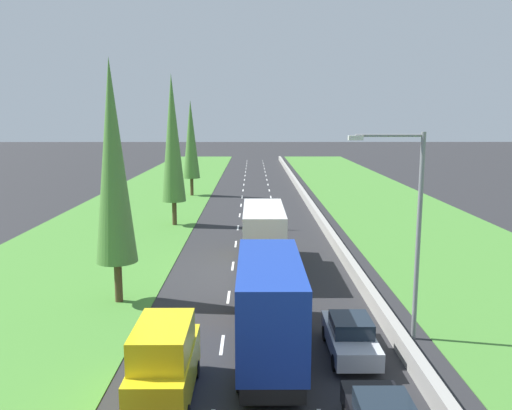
{
  "coord_description": "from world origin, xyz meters",
  "views": [
    {
      "loc": [
        -0.42,
        0.01,
        9.57
      ],
      "look_at": [
        -0.13,
        50.2,
        1.17
      ],
      "focal_mm": 36.69,
      "sensor_mm": 36.0,
      "label": 1
    }
  ],
  "objects_px": {
    "poplar_tree_fourth": "(191,140)",
    "street_light_mast": "(411,222)",
    "silver_sedan_right_lane": "(350,336)",
    "white_box_truck_centre_lane": "(263,237)",
    "poplar_tree_second": "(113,163)",
    "yellow_van_left_lane": "(165,362)",
    "poplar_tree_third": "(173,139)",
    "blue_box_truck_centre_lane": "(269,303)",
    "grey_hatchback_centre_lane": "(258,225)"
  },
  "relations": [
    {
      "from": "poplar_tree_fourth",
      "to": "street_light_mast",
      "type": "distance_m",
      "value": 45.15
    },
    {
      "from": "silver_sedan_right_lane",
      "to": "white_box_truck_centre_lane",
      "type": "bearing_deg",
      "value": 105.28
    },
    {
      "from": "poplar_tree_second",
      "to": "poplar_tree_fourth",
      "type": "bearing_deg",
      "value": 90.83
    },
    {
      "from": "yellow_van_left_lane",
      "to": "street_light_mast",
      "type": "xyz_separation_m",
      "value": [
        9.67,
        5.02,
        3.83
      ]
    },
    {
      "from": "poplar_tree_third",
      "to": "street_light_mast",
      "type": "height_order",
      "value": "poplar_tree_third"
    },
    {
      "from": "white_box_truck_centre_lane",
      "to": "poplar_tree_fourth",
      "type": "distance_m",
      "value": 33.67
    },
    {
      "from": "yellow_van_left_lane",
      "to": "poplar_tree_third",
      "type": "xyz_separation_m",
      "value": [
        -4.07,
        29.66,
        6.34
      ]
    },
    {
      "from": "silver_sedan_right_lane",
      "to": "poplar_tree_second",
      "type": "bearing_deg",
      "value": 150.25
    },
    {
      "from": "blue_box_truck_centre_lane",
      "to": "white_box_truck_centre_lane",
      "type": "relative_size",
      "value": 1.0
    },
    {
      "from": "silver_sedan_right_lane",
      "to": "poplar_tree_second",
      "type": "relative_size",
      "value": 0.36
    },
    {
      "from": "silver_sedan_right_lane",
      "to": "yellow_van_left_lane",
      "type": "height_order",
      "value": "yellow_van_left_lane"
    },
    {
      "from": "white_box_truck_centre_lane",
      "to": "street_light_mast",
      "type": "bearing_deg",
      "value": -60.15
    },
    {
      "from": "street_light_mast",
      "to": "poplar_tree_third",
      "type": "bearing_deg",
      "value": 119.14
    },
    {
      "from": "street_light_mast",
      "to": "white_box_truck_centre_lane",
      "type": "bearing_deg",
      "value": 119.85
    },
    {
      "from": "yellow_van_left_lane",
      "to": "poplar_tree_second",
      "type": "relative_size",
      "value": 0.39
    },
    {
      "from": "silver_sedan_right_lane",
      "to": "poplar_tree_third",
      "type": "xyz_separation_m",
      "value": [
        -11.01,
        26.2,
        6.93
      ]
    },
    {
      "from": "grey_hatchback_centre_lane",
      "to": "poplar_tree_fourth",
      "type": "relative_size",
      "value": 0.33
    },
    {
      "from": "silver_sedan_right_lane",
      "to": "grey_hatchback_centre_lane",
      "type": "xyz_separation_m",
      "value": [
        -3.53,
        22.14,
        0.02
      ]
    },
    {
      "from": "blue_box_truck_centre_lane",
      "to": "silver_sedan_right_lane",
      "type": "xyz_separation_m",
      "value": [
        3.3,
        -0.15,
        -1.37
      ]
    },
    {
      "from": "blue_box_truck_centre_lane",
      "to": "poplar_tree_third",
      "type": "distance_m",
      "value": 27.74
    },
    {
      "from": "grey_hatchback_centre_lane",
      "to": "street_light_mast",
      "type": "relative_size",
      "value": 0.43
    },
    {
      "from": "poplar_tree_third",
      "to": "blue_box_truck_centre_lane",
      "type": "bearing_deg",
      "value": -73.52
    },
    {
      "from": "yellow_van_left_lane",
      "to": "street_light_mast",
      "type": "bearing_deg",
      "value": 27.44
    },
    {
      "from": "grey_hatchback_centre_lane",
      "to": "white_box_truck_centre_lane",
      "type": "bearing_deg",
      "value": -88.63
    },
    {
      "from": "white_box_truck_centre_lane",
      "to": "grey_hatchback_centre_lane",
      "type": "relative_size",
      "value": 2.41
    },
    {
      "from": "white_box_truck_centre_lane",
      "to": "poplar_tree_third",
      "type": "distance_m",
      "value": 17.04
    },
    {
      "from": "poplar_tree_second",
      "to": "poplar_tree_third",
      "type": "distance_m",
      "value": 19.93
    },
    {
      "from": "blue_box_truck_centre_lane",
      "to": "yellow_van_left_lane",
      "type": "distance_m",
      "value": 5.19
    },
    {
      "from": "yellow_van_left_lane",
      "to": "grey_hatchback_centre_lane",
      "type": "xyz_separation_m",
      "value": [
        3.41,
        25.6,
        -0.56
      ]
    },
    {
      "from": "white_box_truck_centre_lane",
      "to": "blue_box_truck_centre_lane",
      "type": "bearing_deg",
      "value": -90.03
    },
    {
      "from": "blue_box_truck_centre_lane",
      "to": "grey_hatchback_centre_lane",
      "type": "bearing_deg",
      "value": 90.61
    },
    {
      "from": "blue_box_truck_centre_lane",
      "to": "poplar_tree_third",
      "type": "relative_size",
      "value": 0.7
    },
    {
      "from": "yellow_van_left_lane",
      "to": "grey_hatchback_centre_lane",
      "type": "bearing_deg",
      "value": 82.41
    },
    {
      "from": "blue_box_truck_centre_lane",
      "to": "poplar_tree_second",
      "type": "xyz_separation_m",
      "value": [
        -7.69,
        6.13,
        5.14
      ]
    },
    {
      "from": "grey_hatchback_centre_lane",
      "to": "poplar_tree_fourth",
      "type": "xyz_separation_m",
      "value": [
        -8.0,
        22.22,
        6.09
      ]
    },
    {
      "from": "silver_sedan_right_lane",
      "to": "poplar_tree_second",
      "type": "distance_m",
      "value": 14.23
    },
    {
      "from": "grey_hatchback_centre_lane",
      "to": "poplar_tree_fourth",
      "type": "height_order",
      "value": "poplar_tree_fourth"
    },
    {
      "from": "silver_sedan_right_lane",
      "to": "poplar_tree_fourth",
      "type": "distance_m",
      "value": 46.24
    },
    {
      "from": "silver_sedan_right_lane",
      "to": "poplar_tree_second",
      "type": "xyz_separation_m",
      "value": [
        -10.99,
        6.28,
        6.51
      ]
    },
    {
      "from": "poplar_tree_third",
      "to": "yellow_van_left_lane",
      "type": "bearing_deg",
      "value": -82.2
    },
    {
      "from": "silver_sedan_right_lane",
      "to": "yellow_van_left_lane",
      "type": "bearing_deg",
      "value": -153.5
    },
    {
      "from": "grey_hatchback_centre_lane",
      "to": "street_light_mast",
      "type": "height_order",
      "value": "street_light_mast"
    },
    {
      "from": "blue_box_truck_centre_lane",
      "to": "poplar_tree_fourth",
      "type": "distance_m",
      "value": 45.22
    },
    {
      "from": "blue_box_truck_centre_lane",
      "to": "yellow_van_left_lane",
      "type": "height_order",
      "value": "blue_box_truck_centre_lane"
    },
    {
      "from": "yellow_van_left_lane",
      "to": "poplar_tree_second",
      "type": "bearing_deg",
      "value": 112.55
    },
    {
      "from": "yellow_van_left_lane",
      "to": "poplar_tree_third",
      "type": "bearing_deg",
      "value": 97.8
    },
    {
      "from": "poplar_tree_second",
      "to": "poplar_tree_third",
      "type": "bearing_deg",
      "value": 90.06
    },
    {
      "from": "street_light_mast",
      "to": "grey_hatchback_centre_lane",
      "type": "bearing_deg",
      "value": 106.94
    },
    {
      "from": "street_light_mast",
      "to": "poplar_tree_fourth",
      "type": "bearing_deg",
      "value": 108.44
    },
    {
      "from": "white_box_truck_centre_lane",
      "to": "poplar_tree_second",
      "type": "xyz_separation_m",
      "value": [
        -7.69,
        -5.78,
        5.14
      ]
    }
  ]
}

